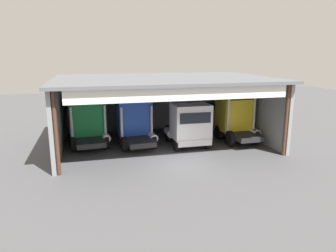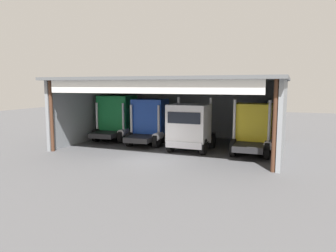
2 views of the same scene
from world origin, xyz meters
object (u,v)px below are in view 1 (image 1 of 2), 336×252
(truck_green_yard_outside, at_px, (88,120))
(truck_white_center_right_bay, at_px, (189,124))
(truck_yellow_center_bay, at_px, (235,119))
(tool_cart, at_px, (122,127))
(truck_blue_right_bay, at_px, (135,122))
(oil_drum, at_px, (195,124))

(truck_green_yard_outside, bearing_deg, truck_white_center_right_bay, -22.25)
(truck_yellow_center_bay, relative_size, tool_cart, 4.34)
(truck_blue_right_bay, relative_size, tool_cart, 4.38)
(truck_blue_right_bay, xyz_separation_m, truck_yellow_center_bay, (7.87, -0.68, -0.03))
(truck_yellow_center_bay, relative_size, oil_drum, 5.03)
(truck_yellow_center_bay, bearing_deg, truck_white_center_right_bay, -169.70)
(truck_yellow_center_bay, bearing_deg, oil_drum, 111.94)
(truck_green_yard_outside, relative_size, truck_yellow_center_bay, 1.08)
(truck_yellow_center_bay, height_order, tool_cart, truck_yellow_center_bay)
(truck_green_yard_outside, relative_size, tool_cart, 4.67)
(truck_yellow_center_bay, distance_m, oil_drum, 4.88)
(truck_blue_right_bay, height_order, truck_yellow_center_bay, truck_yellow_center_bay)
(truck_white_center_right_bay, height_order, truck_yellow_center_bay, truck_white_center_right_bay)
(truck_green_yard_outside, height_order, truck_blue_right_bay, truck_green_yard_outside)
(truck_white_center_right_bay, height_order, oil_drum, truck_white_center_right_bay)
(truck_green_yard_outside, distance_m, tool_cart, 4.48)
(truck_white_center_right_bay, height_order, tool_cart, truck_white_center_right_bay)
(truck_blue_right_bay, xyz_separation_m, oil_drum, (6.07, 3.66, -1.36))
(truck_yellow_center_bay, height_order, oil_drum, truck_yellow_center_bay)
(truck_green_yard_outside, distance_m, truck_blue_right_bay, 3.51)
(truck_green_yard_outside, relative_size, truck_white_center_right_bay, 0.94)
(truck_blue_right_bay, bearing_deg, truck_green_yard_outside, 161.88)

